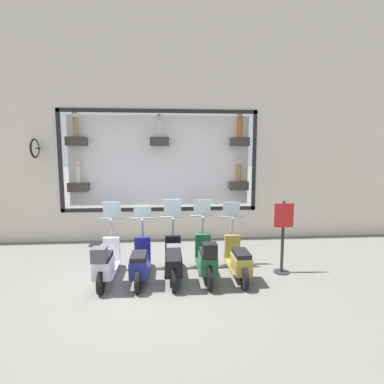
{
  "coord_description": "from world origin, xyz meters",
  "views": [
    {
      "loc": [
        -6.13,
        -0.29,
        2.75
      ],
      "look_at": [
        1.65,
        -0.89,
        1.77
      ],
      "focal_mm": 28.0,
      "sensor_mm": 36.0,
      "label": 1
    }
  ],
  "objects_px": {
    "scooter_green_1": "(206,259)",
    "scooter_black_2": "(173,260)",
    "scooter_olive_0": "(238,260)",
    "scooter_white_4": "(106,262)",
    "shop_sign_post": "(283,235)",
    "scooter_navy_3": "(140,263)"
  },
  "relations": [
    {
      "from": "scooter_white_4",
      "to": "shop_sign_post",
      "type": "height_order",
      "value": "shop_sign_post"
    },
    {
      "from": "scooter_green_1",
      "to": "shop_sign_post",
      "type": "height_order",
      "value": "shop_sign_post"
    },
    {
      "from": "scooter_olive_0",
      "to": "scooter_black_2",
      "type": "distance_m",
      "value": 1.45
    },
    {
      "from": "scooter_green_1",
      "to": "scooter_black_2",
      "type": "bearing_deg",
      "value": 90.49
    },
    {
      "from": "scooter_black_2",
      "to": "shop_sign_post",
      "type": "height_order",
      "value": "shop_sign_post"
    },
    {
      "from": "scooter_olive_0",
      "to": "scooter_navy_3",
      "type": "relative_size",
      "value": 1.0
    },
    {
      "from": "scooter_navy_3",
      "to": "scooter_white_4",
      "type": "height_order",
      "value": "scooter_white_4"
    },
    {
      "from": "scooter_olive_0",
      "to": "scooter_navy_3",
      "type": "bearing_deg",
      "value": 90.07
    },
    {
      "from": "scooter_olive_0",
      "to": "scooter_black_2",
      "type": "bearing_deg",
      "value": 92.28
    },
    {
      "from": "scooter_black_2",
      "to": "scooter_white_4",
      "type": "bearing_deg",
      "value": 90.16
    },
    {
      "from": "scooter_black_2",
      "to": "shop_sign_post",
      "type": "xyz_separation_m",
      "value": [
        0.26,
        -2.53,
        0.44
      ]
    },
    {
      "from": "scooter_black_2",
      "to": "scooter_navy_3",
      "type": "bearing_deg",
      "value": 85.65
    },
    {
      "from": "shop_sign_post",
      "to": "scooter_white_4",
      "type": "bearing_deg",
      "value": 93.83
    },
    {
      "from": "scooter_olive_0",
      "to": "shop_sign_post",
      "type": "xyz_separation_m",
      "value": [
        0.2,
        -1.08,
        0.5
      ]
    },
    {
      "from": "scooter_olive_0",
      "to": "scooter_white_4",
      "type": "relative_size",
      "value": 1.0
    },
    {
      "from": "scooter_olive_0",
      "to": "scooter_green_1",
      "type": "xyz_separation_m",
      "value": [
        -0.05,
        0.72,
        0.07
      ]
    },
    {
      "from": "scooter_olive_0",
      "to": "scooter_black_2",
      "type": "height_order",
      "value": "scooter_black_2"
    },
    {
      "from": "scooter_olive_0",
      "to": "scooter_green_1",
      "type": "bearing_deg",
      "value": 94.08
    },
    {
      "from": "shop_sign_post",
      "to": "scooter_navy_3",
      "type": "bearing_deg",
      "value": 93.65
    },
    {
      "from": "scooter_green_1",
      "to": "scooter_navy_3",
      "type": "height_order",
      "value": "scooter_green_1"
    },
    {
      "from": "shop_sign_post",
      "to": "scooter_green_1",
      "type": "bearing_deg",
      "value": 98.07
    },
    {
      "from": "scooter_green_1",
      "to": "scooter_white_4",
      "type": "bearing_deg",
      "value": 90.27
    }
  ]
}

